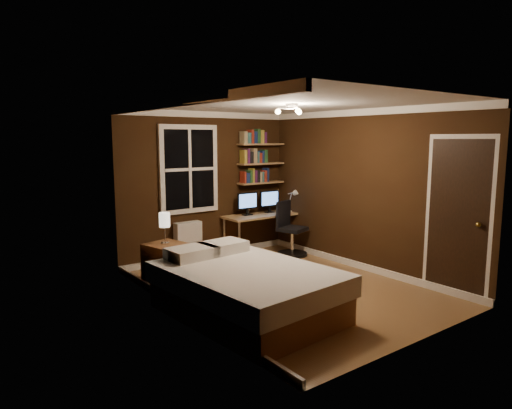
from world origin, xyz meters
TOP-DOWN VIEW (x-y plane):
  - floor at (0.00, 0.00)m, footprint 4.20×4.20m
  - wall_back at (0.00, 2.10)m, footprint 3.20×0.04m
  - wall_left at (-1.60, 0.00)m, footprint 0.04×4.20m
  - wall_right at (1.60, 0.00)m, footprint 0.04×4.20m
  - ceiling at (0.00, 0.00)m, footprint 3.20×4.20m
  - window at (-0.35, 2.06)m, footprint 1.06×0.06m
  - door at (1.59, -1.55)m, footprint 0.03×0.82m
  - door_knob at (1.55, -1.85)m, footprint 0.06×0.06m
  - ceiling_fixture at (0.00, -0.10)m, footprint 0.44×0.44m
  - bookshelf_lower at (1.08, 1.98)m, footprint 0.92×0.22m
  - books_row_lower at (1.08, 1.98)m, footprint 0.60×0.16m
  - bookshelf_middle at (1.08, 1.98)m, footprint 0.92×0.22m
  - books_row_middle at (1.08, 1.98)m, footprint 0.48×0.16m
  - bookshelf_upper at (1.08, 1.98)m, footprint 0.92×0.22m
  - books_row_upper at (1.08, 1.98)m, footprint 0.42×0.16m
  - bed at (-0.99, -0.46)m, footprint 1.68×2.22m
  - nightstand at (-1.29, 1.06)m, footprint 0.59×0.59m
  - bedside_lamp at (-1.29, 1.06)m, footprint 0.15×0.15m
  - radiator at (-0.44, 1.98)m, footprint 0.46×0.16m
  - desk at (0.99, 1.80)m, footprint 1.47×0.55m
  - monitor_left at (0.70, 1.88)m, footprint 0.42×0.12m
  - monitor_right at (1.20, 1.88)m, footprint 0.42×0.12m
  - desk_lamp at (1.57, 1.67)m, footprint 0.14×0.32m
  - office_chair at (1.24, 1.33)m, footprint 0.54×0.54m

SIDE VIEW (x-z plane):
  - floor at x=0.00m, z-range 0.00..0.00m
  - bed at x=-0.99m, z-range -0.05..0.66m
  - nightstand at x=-1.29m, z-range 0.00..0.61m
  - radiator at x=-0.44m, z-range 0.00..0.68m
  - office_chair at x=1.24m, z-range -0.12..0.84m
  - desk at x=0.99m, z-range 0.29..0.99m
  - bedside_lamp at x=-1.29m, z-range 0.61..1.05m
  - monitor_left at x=0.70m, z-range 0.70..1.10m
  - monitor_right at x=1.20m, z-range 0.70..1.10m
  - desk_lamp at x=1.57m, z-range 0.70..1.14m
  - door_knob at x=1.55m, z-range 0.97..1.03m
  - door at x=1.59m, z-range 0.00..2.05m
  - wall_back at x=0.00m, z-range 0.00..2.50m
  - wall_left at x=-1.60m, z-range 0.00..2.50m
  - wall_right at x=1.60m, z-range 0.00..2.50m
  - bookshelf_lower at x=1.08m, z-range 1.24..1.26m
  - books_row_lower at x=1.08m, z-range 1.26..1.49m
  - window at x=-0.35m, z-range 0.82..2.28m
  - bookshelf_middle at x=1.08m, z-range 1.59..1.61m
  - books_row_middle at x=1.08m, z-range 1.61..1.84m
  - bookshelf_upper at x=1.08m, z-range 1.94..1.96m
  - books_row_upper at x=1.08m, z-range 1.96..2.20m
  - ceiling_fixture at x=0.00m, z-range 2.31..2.49m
  - ceiling at x=0.00m, z-range 2.49..2.51m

